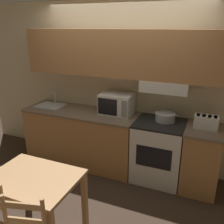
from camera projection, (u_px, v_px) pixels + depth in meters
The scene contains 10 objects.
ground_plane at pixel (122, 159), 4.33m from camera, with size 16.00×16.00×0.00m, color #3D2D23.
wall_back at pixel (123, 72), 3.75m from camera, with size 5.42×0.38×2.55m.
lower_counter_main at pixel (82, 137), 4.12m from camera, with size 1.85×0.65×0.90m.
lower_counter_right_stub at pixel (201, 159), 3.44m from camera, with size 0.49×0.65×0.90m.
stove_range at pixel (158, 151), 3.66m from camera, with size 0.69×0.63×0.90m.
cooking_pot at pixel (165, 117), 3.54m from camera, with size 0.37×0.29×0.12m.
microwave at pixel (117, 104), 3.80m from camera, with size 0.49×0.38×0.32m.
toaster at pixel (206, 122), 3.28m from camera, with size 0.32×0.17×0.17m.
sink_basin at pixel (50, 106), 4.18m from camera, with size 0.44×0.36×0.23m.
dining_table at pixel (34, 187), 2.56m from camera, with size 0.90×0.68×0.75m.
Camera 1 is at (1.31, -3.58, 2.20)m, focal length 40.00 mm.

